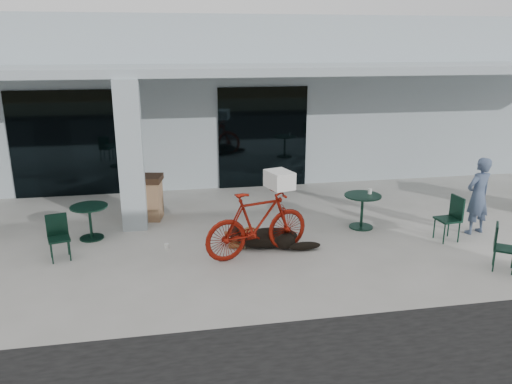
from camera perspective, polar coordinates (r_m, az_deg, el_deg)
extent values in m
plane|color=beige|center=(8.93, -4.53, -8.55)|extent=(80.00, 80.00, 0.00)
cube|color=#A1ACB6|center=(16.64, -7.81, 11.17)|extent=(22.00, 7.00, 4.50)
cube|color=black|center=(13.48, -20.66, 5.13)|extent=(2.80, 0.06, 2.70)
cube|color=black|center=(13.50, 0.78, 6.22)|extent=(2.40, 0.06, 2.70)
cube|color=#A1ACB6|center=(10.61, -14.13, 3.99)|extent=(0.50, 0.50, 3.12)
cube|color=#A1ACB6|center=(11.69, -6.78, 13.68)|extent=(22.00, 2.80, 0.18)
imported|color=maroon|center=(9.16, 0.17, -3.62)|extent=(2.15, 1.15, 1.24)
cube|color=white|center=(9.12, 2.69, 1.43)|extent=(0.53, 0.63, 0.32)
cylinder|color=white|center=(9.79, -10.19, -6.10)|extent=(0.10, 0.10, 0.10)
imported|color=#455574|center=(11.13, 24.04, -0.42)|extent=(0.67, 0.53, 1.61)
cylinder|color=white|center=(10.82, 12.89, 0.08)|extent=(0.10, 0.10, 0.11)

